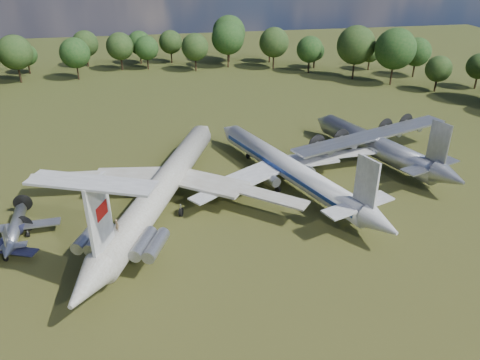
{
  "coord_description": "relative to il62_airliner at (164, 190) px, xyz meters",
  "views": [
    {
      "loc": [
        -3.64,
        -65.25,
        36.91
      ],
      "look_at": [
        7.6,
        -4.2,
        5.0
      ],
      "focal_mm": 35.0,
      "sensor_mm": 36.0,
      "label": 1
    }
  ],
  "objects": [
    {
      "name": "an12_transport",
      "position": [
        39.21,
        9.76,
        -0.28
      ],
      "size": [
        45.65,
        48.11,
        5.09
      ],
      "primitive_type": null,
      "rotation": [
        0.0,
        0.0,
        0.34
      ],
      "color": "#929599",
      "rests_on": "ground"
    },
    {
      "name": "person_on_il62",
      "position": [
        -5.87,
        -14.68,
        3.65
      ],
      "size": [
        0.7,
        0.71,
        1.65
      ],
      "primitive_type": "imported",
      "rotation": [
        0.0,
        0.0,
        2.34
      ],
      "color": "#94734B",
      "rests_on": "il62_airliner"
    },
    {
      "name": "small_prop_northwest",
      "position": [
        -20.64,
        -4.83,
        -1.65
      ],
      "size": [
        12.84,
        16.79,
        2.35
      ],
      "primitive_type": null,
      "rotation": [
        0.0,
        0.0,
        0.07
      ],
      "color": "#97999F",
      "rests_on": "ground"
    },
    {
      "name": "ground",
      "position": [
        3.73,
        1.31,
        -2.82
      ],
      "size": [
        300.0,
        300.0,
        0.0
      ],
      "primitive_type": "plane",
      "color": "#243C14",
      "rests_on": "ground"
    },
    {
      "name": "il62_airliner",
      "position": [
        0.0,
        0.0,
        0.0
      ],
      "size": [
        62.52,
        69.92,
        5.65
      ],
      "primitive_type": null,
      "rotation": [
        0.0,
        0.0,
        -0.38
      ],
      "color": "#B8B7B3",
      "rests_on": "ground"
    },
    {
      "name": "tu104_jet",
      "position": [
        20.73,
        3.34,
        -0.36
      ],
      "size": [
        51.99,
        59.2,
        4.93
      ],
      "primitive_type": null,
      "rotation": [
        0.0,
        0.0,
        0.36
      ],
      "color": "silver",
      "rests_on": "ground"
    }
  ]
}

